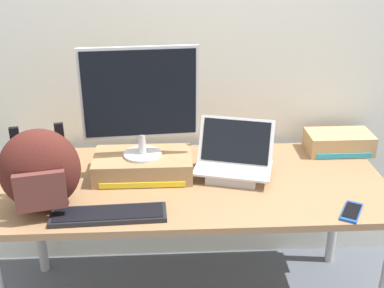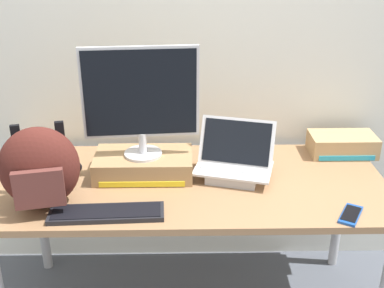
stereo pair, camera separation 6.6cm
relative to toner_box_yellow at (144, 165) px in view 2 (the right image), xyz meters
name	(u,v)px [view 2 (the right image)]	position (x,y,z in m)	size (l,w,h in m)	color
back_wall	(190,28)	(0.22, 0.42, 0.53)	(7.00, 0.10, 2.60)	silver
desk	(192,194)	(0.22, -0.07, -0.12)	(1.73, 0.76, 0.72)	#99704C
toner_box_yellow	(144,165)	(0.00, 0.00, 0.00)	(0.44, 0.26, 0.10)	#9E7A51
desktop_monitor	(141,99)	(0.00, 0.00, 0.32)	(0.50, 0.17, 0.49)	silver
open_laptop	(234,166)	(0.41, -0.03, 0.00)	(0.38, 0.30, 0.25)	#ADADB2
external_keyboard	(107,213)	(-0.12, -0.35, -0.04)	(0.46, 0.14, 0.02)	black
messenger_backpack	(40,168)	(-0.39, -0.26, 0.12)	(0.35, 0.28, 0.34)	#4C1E19
coffee_mug	(64,168)	(-0.36, -0.03, 0.00)	(0.13, 0.09, 0.10)	black
cell_phone	(351,215)	(0.84, -0.37, -0.04)	(0.13, 0.17, 0.01)	#19479E
plush_toy	(37,156)	(-0.50, 0.08, 0.01)	(0.12, 0.12, 0.12)	gold
toner_box_cyan	(342,144)	(0.97, 0.20, 0.00)	(0.32, 0.18, 0.10)	tan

